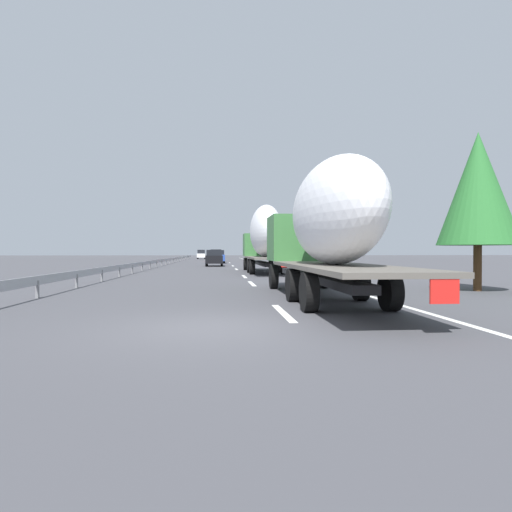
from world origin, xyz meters
TOP-DOWN VIEW (x-y plane):
  - ground_plane at (40.00, 0.00)m, footprint 260.00×260.00m
  - lane_stripe_0 at (2.00, -1.80)m, footprint 3.20×0.20m
  - lane_stripe_1 at (12.12, -1.80)m, footprint 3.20×0.20m
  - lane_stripe_2 at (18.10, -1.80)m, footprint 3.20×0.20m
  - lane_stripe_3 at (29.39, -1.80)m, footprint 3.20×0.20m
  - lane_stripe_4 at (38.52, -1.80)m, footprint 3.20×0.20m
  - lane_stripe_5 at (51.28, -1.80)m, footprint 3.20×0.20m
  - edge_line_right at (45.00, -5.50)m, footprint 110.00×0.20m
  - truck_lead at (23.07, -3.60)m, footprint 13.13×2.55m
  - truck_trailing at (4.73, -3.60)m, footprint 13.12×2.55m
  - car_red_compact at (60.95, 0.13)m, footprint 4.28×1.90m
  - car_white_van at (83.20, 3.31)m, footprint 4.36×1.75m
  - car_blue_sedan at (49.52, -0.22)m, footprint 4.34×1.79m
  - car_black_suv at (37.77, 0.24)m, footprint 4.32×1.84m
  - road_sign at (42.59, -6.70)m, footprint 0.10×0.90m
  - tree_0 at (83.12, -11.69)m, footprint 3.91×3.91m
  - tree_1 at (7.39, -10.52)m, footprint 3.14×3.14m
  - tree_2 at (87.20, -11.43)m, footprint 3.97×3.97m
  - tree_3 at (72.40, -9.79)m, footprint 2.64×2.64m
  - tree_4 at (82.83, -13.05)m, footprint 3.09×3.09m
  - guardrail_median at (43.00, 6.00)m, footprint 94.00×0.10m

SIDE VIEW (x-z plane):
  - ground_plane at x=40.00m, z-range 0.00..0.00m
  - lane_stripe_0 at x=2.00m, z-range 0.00..0.01m
  - lane_stripe_1 at x=12.12m, z-range 0.00..0.01m
  - lane_stripe_2 at x=18.10m, z-range 0.00..0.01m
  - lane_stripe_3 at x=29.39m, z-range 0.00..0.01m
  - lane_stripe_4 at x=38.52m, z-range 0.00..0.01m
  - lane_stripe_5 at x=51.28m, z-range 0.00..0.01m
  - edge_line_right at x=45.00m, z-range 0.00..0.01m
  - guardrail_median at x=43.00m, z-range 0.20..0.96m
  - car_black_suv at x=37.77m, z-range 0.02..1.79m
  - car_blue_sedan at x=49.52m, z-range 0.02..1.80m
  - car_red_compact at x=60.95m, z-range 0.00..1.92m
  - car_white_van at x=83.20m, z-range -0.01..1.94m
  - road_sign at x=42.59m, z-range 0.62..3.86m
  - truck_trailing at x=4.73m, z-range 0.29..4.64m
  - truck_lead at x=23.07m, z-range 0.28..5.24m
  - tree_4 at x=82.83m, z-range 0.65..5.98m
  - tree_1 at x=7.39m, z-range 0.91..7.29m
  - tree_2 at x=87.20m, z-range 0.87..7.37m
  - tree_3 at x=72.40m, z-range 0.67..7.61m
  - tree_0 at x=83.12m, z-range 0.79..7.51m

